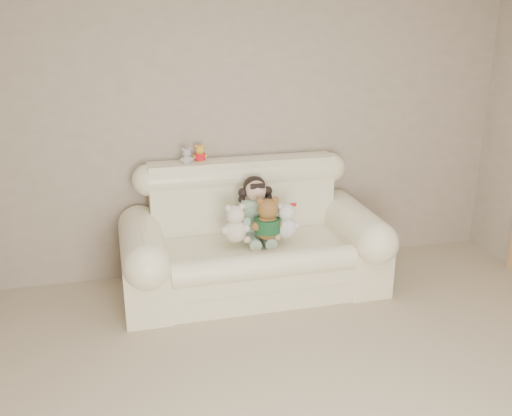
# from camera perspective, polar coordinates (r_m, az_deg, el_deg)

# --- Properties ---
(wall_back) EXTENTS (4.50, 0.00, 4.50)m
(wall_back) POSITION_cam_1_polar(r_m,az_deg,el_deg) (5.04, -0.33, 8.23)
(wall_back) COLOR #AF9E8B
(wall_back) RESTS_ON ground
(sofa) EXTENTS (2.10, 0.95, 1.03)m
(sofa) POSITION_cam_1_polar(r_m,az_deg,el_deg) (4.76, -0.30, -2.29)
(sofa) COLOR #F5EDC5
(sofa) RESTS_ON floor
(seated_child) EXTENTS (0.38, 0.44, 0.53)m
(seated_child) POSITION_cam_1_polar(r_m,az_deg,el_deg) (4.78, -0.05, 0.01)
(seated_child) COLOR #2E703B
(seated_child) RESTS_ON sofa
(brown_teddy) EXTENTS (0.29, 0.24, 0.41)m
(brown_teddy) POSITION_cam_1_polar(r_m,az_deg,el_deg) (4.59, 1.12, -0.63)
(brown_teddy) COLOR brown
(brown_teddy) RESTS_ON sofa
(white_cat) EXTENTS (0.27, 0.25, 0.35)m
(white_cat) POSITION_cam_1_polar(r_m,az_deg,el_deg) (4.63, 2.94, -0.86)
(white_cat) COLOR silver
(white_cat) RESTS_ON sofa
(cream_teddy) EXTENTS (0.27, 0.24, 0.36)m
(cream_teddy) POSITION_cam_1_polar(r_m,az_deg,el_deg) (4.55, -2.04, -1.13)
(cream_teddy) COLOR white
(cream_teddy) RESTS_ON sofa
(yellow_mini_bear) EXTENTS (0.14, 0.12, 0.18)m
(yellow_mini_bear) POSITION_cam_1_polar(r_m,az_deg,el_deg) (4.89, -5.45, 5.40)
(yellow_mini_bear) COLOR gold
(yellow_mini_bear) RESTS_ON sofa
(grey_mini_plush) EXTENTS (0.13, 0.12, 0.17)m
(grey_mini_plush) POSITION_cam_1_polar(r_m,az_deg,el_deg) (4.83, -6.71, 5.11)
(grey_mini_plush) COLOR silver
(grey_mini_plush) RESTS_ON sofa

